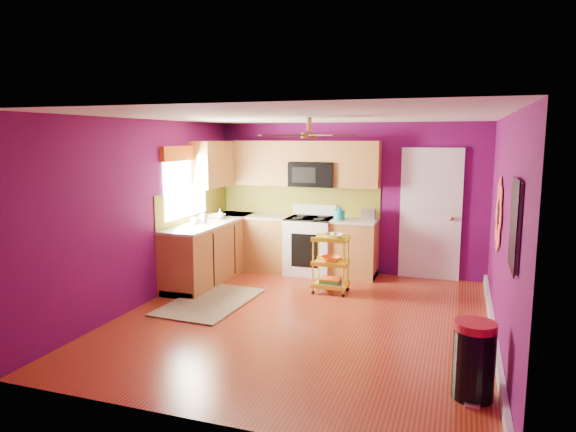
% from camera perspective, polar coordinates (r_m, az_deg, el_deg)
% --- Properties ---
extents(ground, '(5.00, 5.00, 0.00)m').
position_cam_1_polar(ground, '(6.56, 1.74, -11.39)').
color(ground, maroon).
rests_on(ground, ground).
extents(room_envelope, '(4.54, 5.04, 2.52)m').
position_cam_1_polar(room_envelope, '(6.18, 2.04, 2.94)').
color(room_envelope, '#5C0A52').
rests_on(room_envelope, ground).
extents(lower_cabinets, '(2.81, 2.31, 0.94)m').
position_cam_1_polar(lower_cabinets, '(8.52, -3.34, -3.64)').
color(lower_cabinets, '#925B27').
rests_on(lower_cabinets, ground).
extents(electric_range, '(0.76, 0.66, 1.13)m').
position_cam_1_polar(electric_range, '(8.58, 2.49, -3.21)').
color(electric_range, white).
rests_on(electric_range, ground).
extents(upper_cabinetry, '(2.80, 2.30, 1.26)m').
position_cam_1_polar(upper_cabinetry, '(8.63, -1.89, 5.68)').
color(upper_cabinetry, '#925B27').
rests_on(upper_cabinetry, ground).
extents(left_window, '(0.08, 1.35, 1.08)m').
position_cam_1_polar(left_window, '(8.04, -11.30, 4.85)').
color(left_window, white).
rests_on(left_window, ground).
extents(panel_door, '(0.95, 0.11, 2.15)m').
position_cam_1_polar(panel_door, '(8.46, 15.54, 0.03)').
color(panel_door, white).
rests_on(panel_door, ground).
extents(right_wall_art, '(0.04, 2.74, 1.04)m').
position_cam_1_polar(right_wall_art, '(5.63, 22.96, -0.26)').
color(right_wall_art, black).
rests_on(right_wall_art, ground).
extents(ceiling_fan, '(1.01, 1.01, 0.26)m').
position_cam_1_polar(ceiling_fan, '(6.35, 2.37, 9.03)').
color(ceiling_fan, '#BF8C3F').
rests_on(ceiling_fan, ground).
extents(shag_rug, '(1.05, 1.64, 0.02)m').
position_cam_1_polar(shag_rug, '(7.25, -8.63, -9.40)').
color(shag_rug, '#2F1F0F').
rests_on(shag_rug, ground).
extents(rolling_cart, '(0.51, 0.37, 0.91)m').
position_cam_1_polar(rolling_cart, '(7.52, 4.82, -5.06)').
color(rolling_cart, yellow).
rests_on(rolling_cart, ground).
extents(trash_can, '(0.40, 0.42, 0.69)m').
position_cam_1_polar(trash_can, '(4.89, 19.94, -14.82)').
color(trash_can, black).
rests_on(trash_can, ground).
extents(teal_kettle, '(0.18, 0.18, 0.21)m').
position_cam_1_polar(teal_kettle, '(8.32, 5.72, 0.16)').
color(teal_kettle, teal).
rests_on(teal_kettle, lower_cabinets).
extents(toaster, '(0.22, 0.15, 0.18)m').
position_cam_1_polar(toaster, '(8.36, 8.95, 0.19)').
color(toaster, beige).
rests_on(toaster, lower_cabinets).
extents(soap_bottle_a, '(0.09, 0.09, 0.21)m').
position_cam_1_polar(soap_bottle_a, '(8.05, -9.42, -0.07)').
color(soap_bottle_a, '#EA3F72').
rests_on(soap_bottle_a, lower_cabinets).
extents(soap_bottle_b, '(0.13, 0.13, 0.17)m').
position_cam_1_polar(soap_bottle_b, '(8.40, -7.54, 0.21)').
color(soap_bottle_b, white).
rests_on(soap_bottle_b, lower_cabinets).
extents(counter_dish, '(0.27, 0.27, 0.07)m').
position_cam_1_polar(counter_dish, '(8.52, -7.93, -0.02)').
color(counter_dish, white).
rests_on(counter_dish, lower_cabinets).
extents(counter_cup, '(0.14, 0.14, 0.11)m').
position_cam_1_polar(counter_cup, '(7.97, -10.32, -0.54)').
color(counter_cup, white).
rests_on(counter_cup, lower_cabinets).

